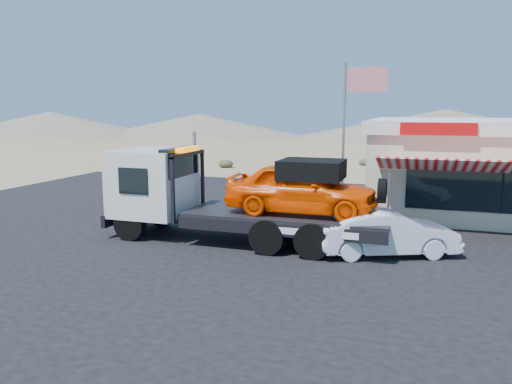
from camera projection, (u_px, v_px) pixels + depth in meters
ground at (176, 244)px, 16.41m from camera, size 120.00×120.00×0.00m
asphalt_lot at (262, 227)px, 18.58m from camera, size 32.00×24.00×0.02m
tow_truck at (238, 192)px, 16.42m from camera, size 9.28×2.75×3.10m
white_sedan at (387, 233)px, 15.00m from camera, size 4.41×2.98×1.37m
jerky_store at (496, 166)px, 21.14m from camera, size 10.40×9.97×3.90m
flagpole at (350, 126)px, 18.42m from camera, size 1.55×0.10×6.00m
desert_scrub at (43, 179)px, 29.31m from camera, size 26.42×34.97×0.72m
distant_hills at (297, 126)px, 70.68m from camera, size 126.00×48.00×4.20m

